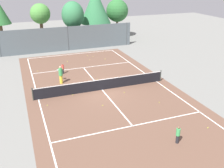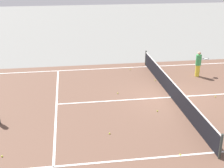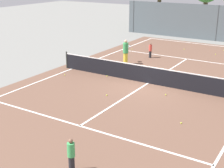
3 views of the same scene
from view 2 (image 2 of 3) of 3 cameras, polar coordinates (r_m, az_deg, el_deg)
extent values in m
plane|color=slate|center=(17.88, 10.78, -2.42)|extent=(80.00, 80.00, 0.00)
cube|color=brown|center=(17.87, 10.78, -2.42)|extent=(13.00, 25.00, 0.00)
cube|color=white|center=(22.78, 6.43, 3.19)|extent=(0.10, 24.00, 0.01)
cube|color=white|center=(13.44, 18.32, -11.88)|extent=(0.10, 24.00, 0.01)
cube|color=white|center=(16.99, -10.17, -3.68)|extent=(11.00, 0.10, 0.01)
cube|color=white|center=(17.87, 10.78, -2.40)|extent=(0.10, 12.80, 0.01)
cylinder|color=#333833|center=(22.98, 6.24, 4.79)|extent=(0.10, 0.10, 1.10)
cylinder|color=#333833|center=(12.86, 19.38, -10.79)|extent=(0.10, 0.10, 1.10)
cube|color=black|center=(17.69, 10.89, -1.02)|extent=(11.80, 0.03, 0.95)
cube|color=white|center=(17.51, 11.00, 0.49)|extent=(11.80, 0.04, 0.05)
cylinder|color=yellow|center=(21.41, 15.45, 2.40)|extent=(0.29, 0.29, 0.79)
cylinder|color=#3FA559|center=(21.18, 15.64, 4.28)|extent=(0.36, 0.36, 0.69)
sphere|color=tan|center=(21.06, 15.77, 5.46)|extent=(0.21, 0.21, 0.21)
cylinder|color=black|center=(21.37, 16.38, 4.45)|extent=(0.07, 0.20, 0.03)
torus|color=black|center=(21.51, 16.92, 4.51)|extent=(0.39, 0.39, 0.03)
cylinder|color=silver|center=(21.51, 16.92, 4.51)|extent=(0.33, 0.33, 0.00)
sphere|color=#CCE533|center=(13.99, -0.45, -9.09)|extent=(0.07, 0.07, 0.07)
sphere|color=#CCE533|center=(13.26, -19.58, -12.42)|extent=(0.07, 0.07, 0.07)
sphere|color=#CCE533|center=(16.11, 8.34, -4.92)|extent=(0.07, 0.07, 0.07)
sphere|color=#CCE533|center=(18.01, 1.08, -1.71)|extent=(0.07, 0.07, 0.07)
sphere|color=#CCE533|center=(18.53, 18.47, -2.21)|extent=(0.07, 0.07, 0.07)
sphere|color=#CCE533|center=(12.91, 12.44, -12.57)|extent=(0.07, 0.07, 0.07)
sphere|color=#CCE533|center=(21.99, 3.35, 2.68)|extent=(0.07, 0.07, 0.07)
sphere|color=#CCE533|center=(20.16, 7.95, 0.70)|extent=(0.07, 0.07, 0.07)
camera|label=1|loc=(26.39, -44.90, 20.77)|focal=41.71mm
camera|label=3|loc=(13.08, -61.45, 5.40)|focal=52.53mm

